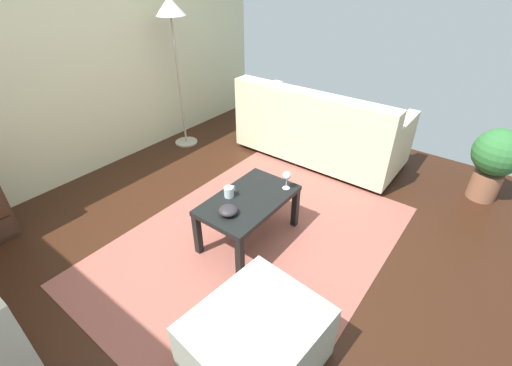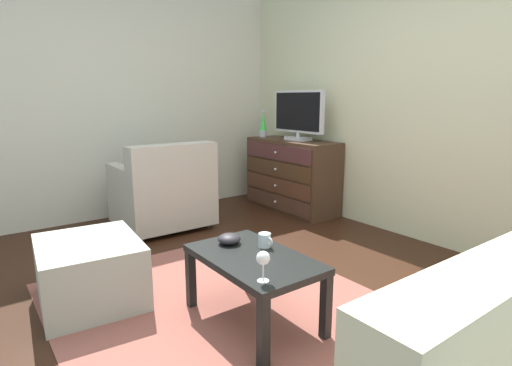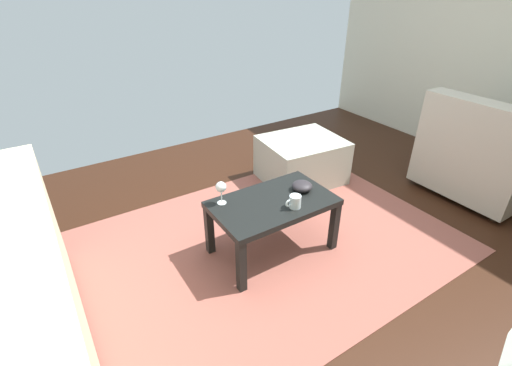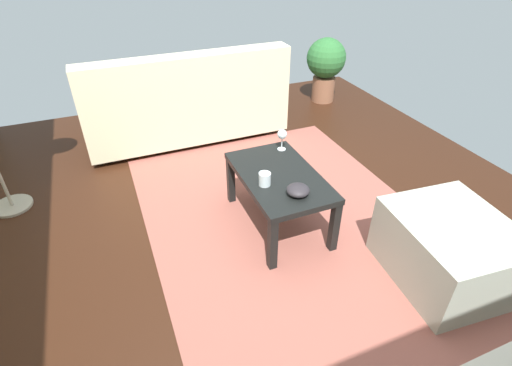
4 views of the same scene
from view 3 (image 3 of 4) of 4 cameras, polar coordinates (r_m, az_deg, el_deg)
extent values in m
cube|color=black|center=(2.71, 8.03, -10.38)|extent=(5.47, 4.47, 0.05)
cube|color=#915044|center=(2.71, 2.05, -9.18)|extent=(2.60, 1.90, 0.01)
cube|color=black|center=(2.62, 12.05, -6.62)|extent=(0.05, 0.05, 0.37)
cube|color=black|center=(2.25, -2.29, -12.89)|extent=(0.05, 0.05, 0.37)
cube|color=black|center=(2.87, 6.23, -2.46)|extent=(0.05, 0.05, 0.37)
cube|color=black|center=(2.54, -7.26, -7.30)|extent=(0.05, 0.05, 0.37)
cube|color=black|center=(2.43, 2.64, -3.17)|extent=(0.81, 0.49, 0.04)
cylinder|color=silver|center=(2.40, -5.35, -3.09)|extent=(0.06, 0.06, 0.00)
cylinder|color=silver|center=(2.37, -5.40, -2.13)|extent=(0.01, 0.01, 0.09)
sphere|color=silver|center=(2.34, -5.48, -0.61)|extent=(0.07, 0.07, 0.07)
cylinder|color=silver|center=(2.34, 6.11, -2.88)|extent=(0.08, 0.08, 0.08)
torus|color=silver|center=(2.31, 5.14, -3.16)|extent=(0.05, 0.01, 0.05)
ellipsoid|color=#282529|center=(2.53, 7.18, -0.47)|extent=(0.14, 0.14, 0.06)
cylinder|color=#332319|center=(2.81, -28.57, -11.35)|extent=(0.05, 0.05, 0.05)
cube|color=beige|center=(1.76, -30.66, -11.94)|extent=(0.20, 1.85, 0.41)
cylinder|color=#332319|center=(4.26, 28.93, 2.51)|extent=(0.05, 0.05, 0.05)
cylinder|color=#332319|center=(3.48, 33.06, -4.52)|extent=(0.05, 0.05, 0.05)
cylinder|color=#332319|center=(3.74, 23.93, 0.24)|extent=(0.05, 0.05, 0.05)
cube|color=#B2AB9B|center=(3.77, 31.66, 2.31)|extent=(0.80, 0.86, 0.40)
cube|color=#B2AB9B|center=(3.37, 31.08, 7.36)|extent=(0.20, 0.86, 0.42)
cube|color=#B2AB9B|center=(3.81, 28.12, 8.55)|extent=(0.76, 0.12, 0.20)
cylinder|color=slate|center=(3.93, 33.11, 7.43)|extent=(0.16, 0.40, 0.16)
cube|color=#A5AB9B|center=(3.45, 7.07, 3.59)|extent=(0.75, 0.66, 0.41)
camera|label=1|loc=(4.20, 13.16, 32.74)|focal=24.03mm
camera|label=2|loc=(3.02, -44.84, 13.69)|focal=28.41mm
camera|label=4|loc=(3.20, 49.42, 22.05)|focal=27.39mm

